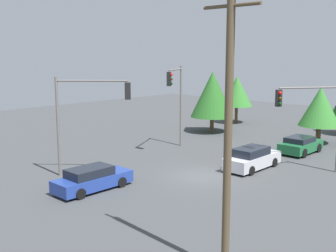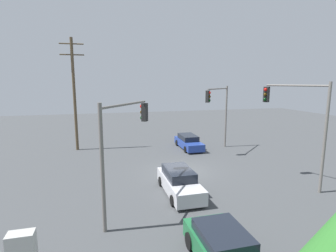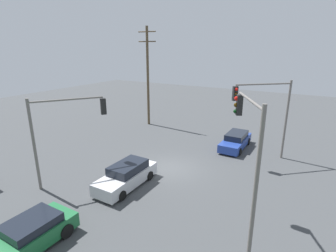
{
  "view_description": "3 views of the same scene",
  "coord_description": "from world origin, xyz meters",
  "px_view_note": "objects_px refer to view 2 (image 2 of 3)",
  "views": [
    {
      "loc": [
        -16.24,
        20.45,
        7.74
      ],
      "look_at": [
        0.87,
        2.43,
        3.47
      ],
      "focal_mm": 45.0,
      "sensor_mm": 36.0,
      "label": 1
    },
    {
      "loc": [
        -5.76,
        -18.14,
        6.75
      ],
      "look_at": [
        -0.46,
        2.02,
        3.21
      ],
      "focal_mm": 28.0,
      "sensor_mm": 36.0,
      "label": 2
    },
    {
      "loc": [
        8.83,
        -15.54,
        8.74
      ],
      "look_at": [
        -1.53,
        2.17,
        2.51
      ],
      "focal_mm": 28.0,
      "sensor_mm": 36.0,
      "label": 3
    }
  ],
  "objects_px": {
    "sedan_silver": "(179,182)",
    "traffic_signal_main": "(123,136)",
    "traffic_signal_aux": "(219,106)",
    "traffic_signal_cross": "(300,116)",
    "sedan_green": "(224,249)",
    "sedan_blue": "(189,142)",
    "electrical_cabinet": "(22,250)"
  },
  "relations": [
    {
      "from": "sedan_silver",
      "to": "traffic_signal_main",
      "type": "height_order",
      "value": "traffic_signal_main"
    },
    {
      "from": "traffic_signal_cross",
      "to": "electrical_cabinet",
      "type": "relative_size",
      "value": 4.93
    },
    {
      "from": "sedan_silver",
      "to": "traffic_signal_main",
      "type": "bearing_deg",
      "value": 25.11
    },
    {
      "from": "traffic_signal_main",
      "to": "electrical_cabinet",
      "type": "xyz_separation_m",
      "value": [
        -4.01,
        -3.15,
        -3.4
      ]
    },
    {
      "from": "sedan_blue",
      "to": "sedan_green",
      "type": "relative_size",
      "value": 1.15
    },
    {
      "from": "traffic_signal_cross",
      "to": "sedan_green",
      "type": "bearing_deg",
      "value": 97.62
    },
    {
      "from": "electrical_cabinet",
      "to": "sedan_blue",
      "type": "bearing_deg",
      "value": 52.25
    },
    {
      "from": "traffic_signal_main",
      "to": "electrical_cabinet",
      "type": "distance_m",
      "value": 6.13
    },
    {
      "from": "sedan_silver",
      "to": "traffic_signal_cross",
      "type": "xyz_separation_m",
      "value": [
        7.69,
        -0.79,
        3.9
      ]
    },
    {
      "from": "sedan_blue",
      "to": "traffic_signal_aux",
      "type": "relative_size",
      "value": 0.74
    },
    {
      "from": "sedan_green",
      "to": "traffic_signal_aux",
      "type": "xyz_separation_m",
      "value": [
        7.0,
        15.23,
        3.73
      ]
    },
    {
      "from": "sedan_silver",
      "to": "traffic_signal_aux",
      "type": "distance_m",
      "value": 11.59
    },
    {
      "from": "traffic_signal_main",
      "to": "electrical_cabinet",
      "type": "height_order",
      "value": "traffic_signal_main"
    },
    {
      "from": "sedan_blue",
      "to": "electrical_cabinet",
      "type": "bearing_deg",
      "value": 52.25
    },
    {
      "from": "sedan_silver",
      "to": "traffic_signal_cross",
      "type": "distance_m",
      "value": 8.66
    },
    {
      "from": "traffic_signal_main",
      "to": "traffic_signal_cross",
      "type": "distance_m",
      "value": 11.2
    },
    {
      "from": "sedan_silver",
      "to": "sedan_green",
      "type": "height_order",
      "value": "sedan_silver"
    },
    {
      "from": "sedan_blue",
      "to": "sedan_silver",
      "type": "bearing_deg",
      "value": 67.93
    },
    {
      "from": "sedan_green",
      "to": "traffic_signal_cross",
      "type": "bearing_deg",
      "value": -144.23
    },
    {
      "from": "traffic_signal_main",
      "to": "traffic_signal_cross",
      "type": "relative_size",
      "value": 0.87
    },
    {
      "from": "sedan_silver",
      "to": "traffic_signal_cross",
      "type": "height_order",
      "value": "traffic_signal_cross"
    },
    {
      "from": "sedan_blue",
      "to": "traffic_signal_aux",
      "type": "height_order",
      "value": "traffic_signal_aux"
    },
    {
      "from": "sedan_silver",
      "to": "traffic_signal_main",
      "type": "relative_size",
      "value": 0.8
    },
    {
      "from": "sedan_green",
      "to": "traffic_signal_aux",
      "type": "relative_size",
      "value": 0.64
    },
    {
      "from": "traffic_signal_aux",
      "to": "traffic_signal_cross",
      "type": "bearing_deg",
      "value": 54.47
    },
    {
      "from": "sedan_silver",
      "to": "traffic_signal_aux",
      "type": "relative_size",
      "value": 0.74
    },
    {
      "from": "sedan_silver",
      "to": "electrical_cabinet",
      "type": "xyz_separation_m",
      "value": [
        -7.48,
        -4.77,
        -0.03
      ]
    },
    {
      "from": "traffic_signal_main",
      "to": "sedan_blue",
      "type": "bearing_deg",
      "value": 2.68
    },
    {
      "from": "sedan_blue",
      "to": "sedan_silver",
      "type": "height_order",
      "value": "sedan_silver"
    },
    {
      "from": "traffic_signal_main",
      "to": "traffic_signal_aux",
      "type": "relative_size",
      "value": 0.93
    },
    {
      "from": "traffic_signal_cross",
      "to": "traffic_signal_aux",
      "type": "distance_m",
      "value": 9.54
    },
    {
      "from": "traffic_signal_cross",
      "to": "traffic_signal_aux",
      "type": "height_order",
      "value": "traffic_signal_cross"
    }
  ]
}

